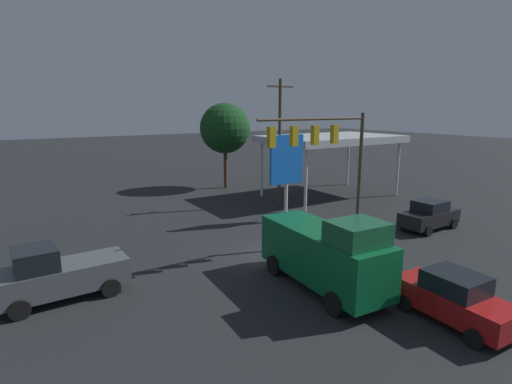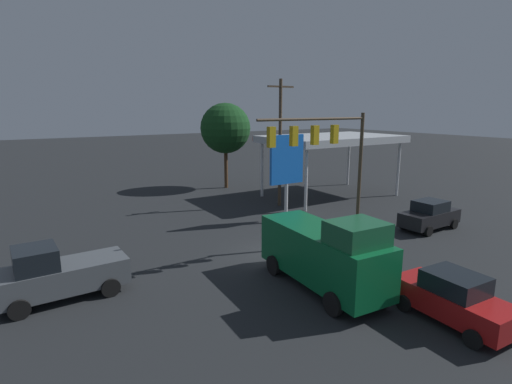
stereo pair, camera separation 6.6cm
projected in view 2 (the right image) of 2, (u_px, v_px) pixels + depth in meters
The scene contains 10 objects.
ground_plane at pixel (275, 253), 22.09m from camera, with size 200.00×200.00×0.00m, color black.
traffic_signal_assembly at pixel (324, 149), 21.16m from camera, with size 7.07×0.43×7.64m.
utility_pole at pixel (280, 140), 31.82m from camera, with size 2.40×0.26×10.10m.
gas_station_canopy at pixel (331, 140), 35.41m from camera, with size 11.85×7.50×5.48m.
price_sign at pixel (287, 162), 27.38m from camera, with size 2.65×0.27×6.11m.
sedan_far at pixel (430, 215), 26.35m from camera, with size 4.46×2.18×1.93m.
pickup_parked at pixel (57, 274), 16.65m from camera, with size 5.27×2.42×2.40m.
sedan_waiting at pixel (453, 298), 14.87m from camera, with size 2.21×4.47×1.93m.
delivery_truck at pixel (325, 253), 17.43m from camera, with size 2.85×6.92×3.58m.
street_tree at pixel (225, 128), 38.98m from camera, with size 4.90×4.90×8.38m.
Camera 2 is at (11.94, 17.19, 7.92)m, focal length 28.00 mm.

